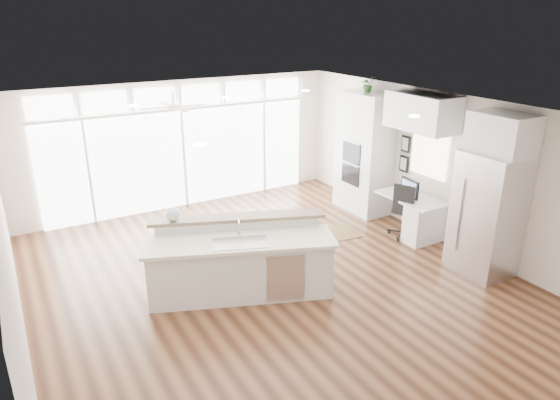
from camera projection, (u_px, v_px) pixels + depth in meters
floor at (274, 283)px, 7.85m from camera, size 7.00×8.00×0.02m
ceiling at (273, 112)px, 6.90m from camera, size 7.00×8.00×0.02m
wall_back at (181, 145)px, 10.61m from camera, size 7.00×0.04×2.70m
wall_front at (510, 352)px, 4.13m from camera, size 7.00×0.04×2.70m
wall_left at (9, 257)px, 5.73m from camera, size 0.04×8.00×2.70m
wall_right at (442, 168)px, 9.01m from camera, size 0.04×8.00×2.70m
glass_wall at (183, 159)px, 10.67m from camera, size 5.80×0.06×2.08m
transom_row at (179, 96)px, 10.20m from camera, size 5.90×0.06×0.40m
desk_window at (429, 154)px, 9.17m from camera, size 0.04×0.85×0.85m
ceiling_fan at (173, 101)px, 9.01m from camera, size 1.16×1.16×0.32m
recessed_lights at (266, 111)px, 7.06m from camera, size 3.40×3.00×0.02m
oven_cabinet at (364, 153)px, 10.35m from camera, size 0.64×1.20×2.50m
desk_nook at (410, 216)px, 9.42m from camera, size 0.72×1.30×0.76m
upper_cabinets at (422, 112)px, 8.75m from camera, size 0.64×1.30×0.64m
refrigerator at (487, 214)px, 7.86m from camera, size 0.76×0.90×2.00m
fridge_cabinet at (503, 133)px, 7.43m from camera, size 0.64×0.90×0.60m
framed_photos at (405, 154)px, 9.72m from camera, size 0.06×0.22×0.80m
kitchen_island at (240, 262)px, 7.33m from camera, size 2.95×1.99×1.10m
rug at (335, 234)px, 9.55m from camera, size 0.94×0.73×0.01m
office_chair at (407, 210)px, 9.30m from camera, size 0.70×0.67×1.06m
fishbowl at (173, 214)px, 7.34m from camera, size 0.27×0.27×0.21m
monitor at (410, 188)px, 9.18m from camera, size 0.11×0.47×0.39m
keyboard at (402, 199)px, 9.17m from camera, size 0.16×0.36×0.02m
potted_plant at (368, 86)px, 9.87m from camera, size 0.31×0.33×0.24m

